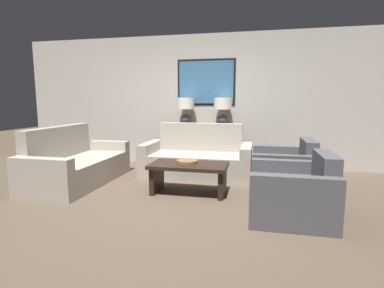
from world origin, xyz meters
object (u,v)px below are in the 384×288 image
Objects in this scene: table_lamp_right at (223,110)px; armchair_near_back_wall at (285,170)px; couch_by_back_wall at (197,159)px; couch_by_side at (76,165)px; console_table at (204,148)px; table_lamp_left at (186,109)px; armchair_near_camera at (293,194)px; coffee_table at (189,172)px; decorative_bowl at (187,162)px.

armchair_near_back_wall is at bearing -46.08° from table_lamp_right.
couch_by_back_wall is 1.00× the size of couch_by_side.
console_table is 0.65× the size of couch_by_back_wall.
table_lamp_right is (0.75, 0.00, 0.00)m from table_lamp_left.
armchair_near_back_wall and armchair_near_camera have the same top height.
table_lamp_right reaches higher than armchair_near_back_wall.
coffee_table is (1.94, -0.17, 0.03)m from couch_by_side.
couch_by_side is 1.97× the size of armchair_near_back_wall.
armchair_near_camera is at bearing -24.59° from decorative_bowl.
table_lamp_right is 0.31× the size of couch_by_back_wall.
table_lamp_left is 1.88m from decorative_bowl.
couch_by_side is at bearing -172.59° from armchair_near_back_wall.
table_lamp_left is at bearing 47.05° from couch_by_side.
couch_by_side is at bearing -139.43° from console_table.
console_table reaches higher than armchair_near_back_wall.
table_lamp_left is 0.31× the size of couch_by_back_wall.
armchair_near_back_wall is (1.47, -0.50, -0.02)m from couch_by_back_wall.
table_lamp_right reaches higher than couch_by_back_wall.
table_lamp_right reaches higher than couch_by_side.
armchair_near_camera is (1.85, -2.34, -0.89)m from table_lamp_left.
armchair_near_camera is (0.00, -1.19, 0.00)m from armchair_near_back_wall.
armchair_near_back_wall is 1.19m from armchair_near_camera.
table_lamp_left reaches higher than armchair_near_back_wall.
coffee_table is 1.13× the size of armchair_near_back_wall.
couch_by_side is at bearing 176.48° from decorative_bowl.
armchair_near_back_wall is (1.41, 0.55, -0.19)m from decorative_bowl.
armchair_near_back_wall reaches higher than coffee_table.
decorative_bowl reaches higher than coffee_table.
couch_by_side is 3.34m from armchair_near_back_wall.
armchair_near_back_wall is at bearing 90.00° from armchair_near_camera.
console_table is at bearing 93.22° from coffee_table.
table_lamp_left and table_lamp_right have the same top height.
couch_by_back_wall is at bearing 93.35° from decorative_bowl.
table_lamp_left is 1.99m from coffee_table.
armchair_near_camera reaches higher than coffee_table.
table_lamp_left is (-0.37, 0.00, 0.76)m from console_table.
console_table is 4.06× the size of decorative_bowl.
table_lamp_right is 1.82m from armchair_near_back_wall.
table_lamp_left is at bearing 180.00° from console_table.
armchair_near_back_wall is (1.47, -1.14, -0.13)m from console_table.
table_lamp_right is at bearing 0.00° from console_table.
console_table is 2.11× the size of table_lamp_left.
armchair_near_back_wall is (3.31, 0.43, -0.02)m from couch_by_side.
couch_by_back_wall is 1.56m from armchair_near_back_wall.
table_lamp_right is at bearing 115.22° from armchair_near_camera.
decorative_bowl is (0.06, -1.05, 0.17)m from couch_by_back_wall.
couch_by_side reaches higher than armchair_near_camera.
couch_by_side reaches higher than console_table.
console_table is 1.75m from coffee_table.
couch_by_back_wall reaches higher than decorative_bowl.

